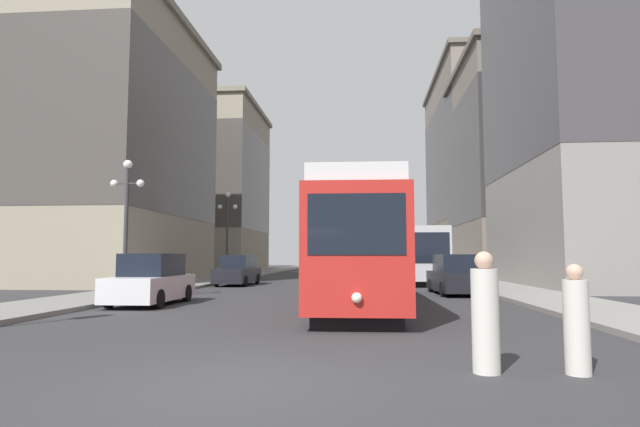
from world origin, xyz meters
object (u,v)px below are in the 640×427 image
at_px(pedestrian_crossing_near, 576,323).
at_px(lamp_post_left_far, 227,222).
at_px(lamp_post_left_near, 127,206).
at_px(transit_bus, 417,253).
at_px(streetcar, 356,245).
at_px(parked_car_right_far, 455,276).
at_px(parked_car_left_near, 238,271).
at_px(pedestrian_crossing_far, 485,316).
at_px(parked_car_left_mid, 152,281).

xyz_separation_m(pedestrian_crossing_near, lamp_post_left_far, (-12.63, 27.35, 3.37)).
height_order(pedestrian_crossing_near, lamp_post_left_near, lamp_post_left_near).
xyz_separation_m(transit_bus, lamp_post_left_near, (-13.04, -14.85, 1.80)).
distance_m(streetcar, pedestrian_crossing_near, 10.66).
bearing_deg(streetcar, parked_car_right_far, 53.18).
bearing_deg(lamp_post_left_near, parked_car_left_near, 80.17).
bearing_deg(pedestrian_crossing_far, lamp_post_left_far, 138.24).
xyz_separation_m(transit_bus, parked_car_left_near, (-11.14, -3.87, -1.10)).
height_order(parked_car_left_near, parked_car_left_mid, same).
xyz_separation_m(streetcar, parked_car_right_far, (4.42, 6.12, -1.26)).
relative_size(parked_car_left_near, lamp_post_left_far, 0.81).
relative_size(parked_car_left_near, pedestrian_crossing_far, 2.76).
height_order(pedestrian_crossing_far, lamp_post_left_far, lamp_post_left_far).
relative_size(parked_car_left_mid, parked_car_right_far, 0.94).
bearing_deg(pedestrian_crossing_near, lamp_post_left_near, -152.62).
distance_m(streetcar, parked_car_right_far, 7.65).
bearing_deg(parked_car_left_near, parked_car_left_mid, -88.53).
relative_size(parked_car_left_near, pedestrian_crossing_near, 3.08).
distance_m(transit_bus, parked_car_left_near, 11.85).
height_order(parked_car_right_far, pedestrian_crossing_far, parked_car_right_far).
height_order(streetcar, transit_bus, streetcar).
bearing_deg(streetcar, pedestrian_crossing_far, -79.38).
height_order(transit_bus, lamp_post_left_far, lamp_post_left_far).
bearing_deg(streetcar, lamp_post_left_far, 117.15).
relative_size(streetcar, pedestrian_crossing_near, 8.06).
height_order(parked_car_left_near, parked_car_right_far, same).
height_order(transit_bus, lamp_post_left_near, lamp_post_left_near).
xyz_separation_m(transit_bus, lamp_post_left_far, (-13.04, 0.52, 2.17)).
relative_size(parked_car_right_far, pedestrian_crossing_near, 3.01).
relative_size(transit_bus, parked_car_left_near, 2.45).
relative_size(transit_bus, lamp_post_left_near, 2.20).
bearing_deg(pedestrian_crossing_far, lamp_post_left_near, 159.10).
bearing_deg(parked_car_right_far, streetcar, 51.31).
bearing_deg(lamp_post_left_near, pedestrian_crossing_near, -43.52).
bearing_deg(parked_car_right_far, parked_car_left_mid, 24.06).
distance_m(parked_car_left_mid, lamp_post_left_near, 3.92).
xyz_separation_m(parked_car_left_mid, parked_car_right_far, (11.78, 5.98, 0.00)).
distance_m(pedestrian_crossing_near, lamp_post_left_near, 17.67).
height_order(parked_car_left_mid, lamp_post_left_far, lamp_post_left_far).
bearing_deg(parked_car_left_mid, parked_car_left_near, 89.38).
xyz_separation_m(streetcar, pedestrian_crossing_near, (3.36, -10.03, -1.36)).
bearing_deg(lamp_post_left_far, transit_bus, -2.28).
height_order(streetcar, pedestrian_crossing_near, streetcar).
distance_m(transit_bus, pedestrian_crossing_far, 26.92).
xyz_separation_m(parked_car_left_near, pedestrian_crossing_near, (10.73, -22.96, -0.10)).
bearing_deg(parked_car_left_near, streetcar, -58.88).
relative_size(transit_bus, parked_car_left_mid, 2.67).
height_order(pedestrian_crossing_near, pedestrian_crossing_far, pedestrian_crossing_far).
bearing_deg(streetcar, parked_car_left_mid, 177.95).
relative_size(pedestrian_crossing_far, lamp_post_left_far, 0.29).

